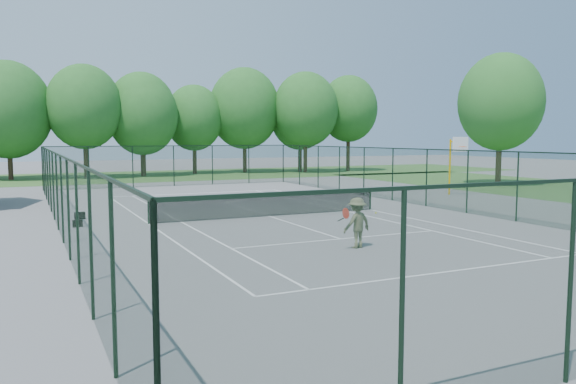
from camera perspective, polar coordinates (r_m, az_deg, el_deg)
name	(u,v)px	position (r m, az deg, el deg)	size (l,w,h in m)	color
ground	(269,216)	(25.81, -1.90, -2.48)	(140.00, 140.00, 0.00)	slate
grass_far	(143,176)	(54.54, -14.50, 1.58)	(80.00, 16.00, 0.01)	#406D2E
grass_side	(559,189)	(43.96, 25.82, 0.29)	(14.00, 40.00, 0.01)	#406D2E
court_lines	(269,216)	(25.81, -1.90, -2.48)	(11.05, 23.85, 0.01)	white
tennis_net	(269,204)	(25.74, -1.90, -1.22)	(11.08, 0.08, 1.10)	black
fence_enclosure	(269,183)	(25.64, -1.91, 0.97)	(18.05, 36.05, 3.02)	#14331B
tree_line_far	(142,112)	(54.47, -14.65, 7.88)	(39.40, 6.40, 9.70)	#473021
basketball_goal	(456,154)	(36.52, 16.67, 3.69)	(1.20, 1.43, 3.65)	#EAAC03
tree_side	(501,102)	(45.58, 20.80, 8.53)	(6.27, 6.27, 9.93)	#473021
sports_bag_a	(78,223)	(24.29, -20.59, -3.00)	(0.36, 0.22, 0.29)	black
sports_bag_b	(80,216)	(26.51, -20.39, -2.27)	(0.41, 0.25, 0.32)	black
tennis_player	(357,223)	(18.51, 7.02, -3.12)	(1.91, 0.84, 1.66)	#53573B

